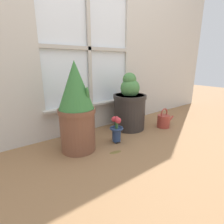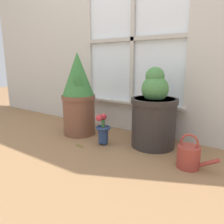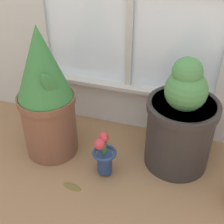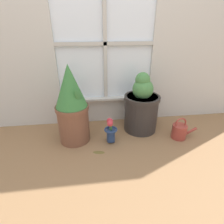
# 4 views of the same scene
# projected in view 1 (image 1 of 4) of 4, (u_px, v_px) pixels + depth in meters

# --- Properties ---
(ground_plane) EXTENTS (10.00, 10.00, 0.00)m
(ground_plane) POSITION_uv_depth(u_px,v_px,m) (125.00, 147.00, 1.61)
(ground_plane) COLOR olive
(wall_with_window) EXTENTS (4.40, 0.10, 2.50)m
(wall_with_window) POSITION_uv_depth(u_px,v_px,m) (87.00, 8.00, 1.73)
(wall_with_window) COLOR beige
(wall_with_window) RESTS_ON ground_plane
(potted_plant_left) EXTENTS (0.32, 0.32, 0.77)m
(potted_plant_left) POSITION_uv_depth(u_px,v_px,m) (77.00, 108.00, 1.47)
(potted_plant_left) COLOR brown
(potted_plant_left) RESTS_ON ground_plane
(potted_plant_right) EXTENTS (0.38, 0.38, 0.65)m
(potted_plant_right) POSITION_uv_depth(u_px,v_px,m) (130.00, 106.00, 2.00)
(potted_plant_right) COLOR #2D2826
(potted_plant_right) RESTS_ON ground_plane
(flower_vase) EXTENTS (0.13, 0.13, 0.27)m
(flower_vase) POSITION_uv_depth(u_px,v_px,m) (117.00, 130.00, 1.67)
(flower_vase) COLOR navy
(flower_vase) RESTS_ON ground_plane
(watering_can) EXTENTS (0.27, 0.15, 0.23)m
(watering_can) POSITION_uv_depth(u_px,v_px,m) (164.00, 121.00, 2.09)
(watering_can) COLOR #99382D
(watering_can) RESTS_ON ground_plane
(fallen_leaf) EXTENTS (0.12, 0.06, 0.01)m
(fallen_leaf) POSITION_uv_depth(u_px,v_px,m) (115.00, 152.00, 1.51)
(fallen_leaf) COLOR brown
(fallen_leaf) RESTS_ON ground_plane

